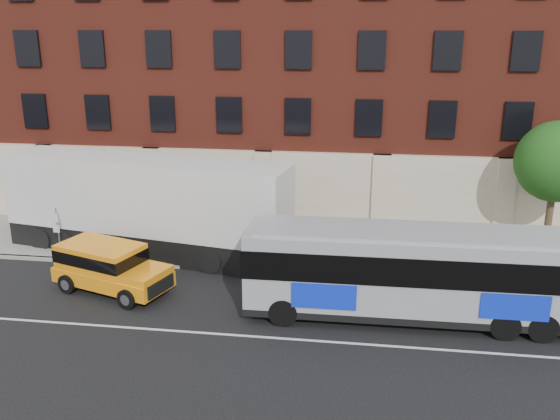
# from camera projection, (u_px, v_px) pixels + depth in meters

# --- Properties ---
(ground) EXTENTS (120.00, 120.00, 0.00)m
(ground) POSITION_uv_depth(u_px,v_px,m) (207.00, 341.00, 20.13)
(ground) COLOR black
(ground) RESTS_ON ground
(sidewalk) EXTENTS (60.00, 6.00, 0.15)m
(sidewalk) POSITION_uv_depth(u_px,v_px,m) (254.00, 246.00, 28.61)
(sidewalk) COLOR #9C9B8E
(sidewalk) RESTS_ON ground
(kerb) EXTENTS (60.00, 0.25, 0.15)m
(kerb) POSITION_uv_depth(u_px,v_px,m) (242.00, 270.00, 25.77)
(kerb) COLOR #9C9B8E
(kerb) RESTS_ON ground
(lane_line) EXTENTS (60.00, 0.12, 0.01)m
(lane_line) POSITION_uv_depth(u_px,v_px,m) (211.00, 333.00, 20.60)
(lane_line) COLOR silver
(lane_line) RESTS_ON ground
(building) EXTENTS (30.00, 12.10, 15.00)m
(building) POSITION_uv_depth(u_px,v_px,m) (277.00, 74.00, 33.84)
(building) COLOR maroon
(building) RESTS_ON sidewalk
(sign_pole) EXTENTS (0.30, 0.20, 2.50)m
(sign_pole) POSITION_uv_depth(u_px,v_px,m) (58.00, 230.00, 26.62)
(sign_pole) COLOR gray
(sign_pole) RESTS_ON ground
(street_tree) EXTENTS (3.60, 3.60, 6.20)m
(street_tree) POSITION_uv_depth(u_px,v_px,m) (557.00, 165.00, 25.98)
(street_tree) COLOR #3E301F
(street_tree) RESTS_ON sidewalk
(city_bus) EXTENTS (12.48, 2.78, 3.41)m
(city_bus) POSITION_uv_depth(u_px,v_px,m) (419.00, 271.00, 21.13)
(city_bus) COLOR #91949A
(city_bus) RESTS_ON ground
(yellow_suv) EXTENTS (5.16, 3.37, 1.92)m
(yellow_suv) POSITION_uv_depth(u_px,v_px,m) (108.00, 265.00, 23.67)
(yellow_suv) COLOR orange
(yellow_suv) RESTS_ON ground
(shipping_container) EXTENTS (13.78, 5.05, 4.50)m
(shipping_container) POSITION_uv_depth(u_px,v_px,m) (147.00, 208.00, 27.27)
(shipping_container) COLOR black
(shipping_container) RESTS_ON ground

